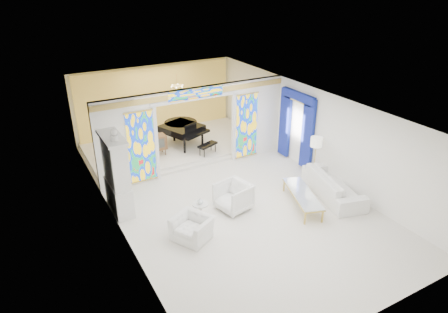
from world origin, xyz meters
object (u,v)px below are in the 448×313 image
armchair_left (192,228)px  sofa (333,185)px  armchair_right (233,197)px  tv_console (157,143)px  coffee_table (302,194)px  china_cabinet (117,175)px  grand_piano (182,128)px

armchair_left → sofa: bearing=59.3°
armchair_right → sofa: (3.19, -0.85, -0.05)m
armchair_right → tv_console: size_ratio=1.20×
armchair_left → coffee_table: size_ratio=0.46×
china_cabinet → coffee_table: size_ratio=1.27×
armchair_right → coffee_table: size_ratio=0.44×
coffee_table → armchair_right: bearing=155.6°
coffee_table → grand_piano: grand_piano is taller
armchair_right → grand_piano: 5.04m
coffee_table → tv_console: size_ratio=2.73×
china_cabinet → armchair_right: bearing=-28.6°
armchair_left → sofa: (4.87, -0.14, 0.06)m
china_cabinet → coffee_table: china_cabinet is taller
coffee_table → tv_console: tv_console is taller
coffee_table → sofa: bearing=0.9°
armchair_left → armchair_right: armchair_right is taller
armchair_left → tv_console: bearing=140.5°
grand_piano → coffee_table: bearing=-98.4°
sofa → china_cabinet: bearing=82.7°
sofa → tv_console: (-3.93, 5.28, 0.31)m
armchair_left → grand_piano: grand_piano is taller
armchair_right → tv_console: tv_console is taller
armchair_left → armchair_right: 1.83m
coffee_table → china_cabinet: bearing=153.0°
china_cabinet → tv_console: bearing=51.4°
armchair_left → sofa: sofa is taller
grand_piano → china_cabinet: bearing=-157.9°
sofa → coffee_table: bearing=105.5°
sofa → coffee_table: size_ratio=1.21×
armchair_right → tv_console: (-0.74, 4.43, 0.26)m
grand_piano → armchair_left: bearing=-132.9°
sofa → tv_console: 6.59m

